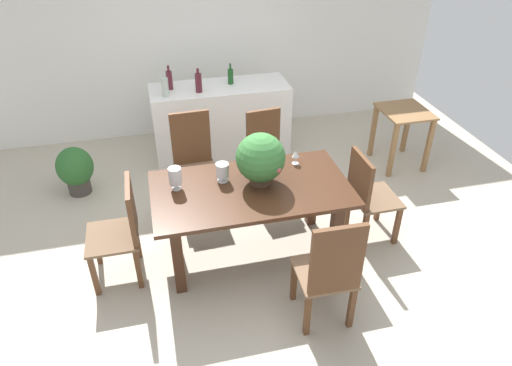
{
  "coord_description": "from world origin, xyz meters",
  "views": [
    {
      "loc": [
        -0.74,
        -3.42,
        3.01
      ],
      "look_at": [
        0.07,
        -0.05,
        0.71
      ],
      "focal_mm": 32.73,
      "sensor_mm": 36.0,
      "label": 1
    }
  ],
  "objects_px": {
    "dining_table": "(251,199)",
    "side_table": "(403,124)",
    "chair_far_left": "(194,158)",
    "chair_head_end": "(123,227)",
    "chair_foot_end": "(367,193)",
    "chair_near_right": "(330,271)",
    "wine_glass": "(296,155)",
    "kitchen_counter": "(221,122)",
    "crystal_vase_center_near": "(222,171)",
    "wine_bottle_tall": "(165,87)",
    "crystal_vase_left": "(175,177)",
    "wine_bottle_dark": "(231,76)",
    "wine_bottle_clear": "(169,80)",
    "flower_centerpiece": "(261,158)",
    "wine_bottle_amber": "(198,82)",
    "potted_plant_floor": "(75,169)",
    "chair_far_right": "(266,152)"
  },
  "relations": [
    {
      "from": "dining_table",
      "to": "side_table",
      "type": "distance_m",
      "value": 2.45
    },
    {
      "from": "chair_far_left",
      "to": "chair_head_end",
      "type": "distance_m",
      "value": 1.19
    },
    {
      "from": "chair_head_end",
      "to": "chair_foot_end",
      "type": "relative_size",
      "value": 1.02
    },
    {
      "from": "chair_near_right",
      "to": "wine_glass",
      "type": "bearing_deg",
      "value": -93.59
    },
    {
      "from": "chair_head_end",
      "to": "kitchen_counter",
      "type": "distance_m",
      "value": 2.26
    },
    {
      "from": "chair_head_end",
      "to": "wine_glass",
      "type": "height_order",
      "value": "chair_head_end"
    },
    {
      "from": "crystal_vase_center_near",
      "to": "wine_bottle_tall",
      "type": "bearing_deg",
      "value": 102.34
    },
    {
      "from": "chair_far_left",
      "to": "wine_bottle_tall",
      "type": "relative_size",
      "value": 3.81
    },
    {
      "from": "chair_near_right",
      "to": "chair_head_end",
      "type": "height_order",
      "value": "chair_near_right"
    },
    {
      "from": "crystal_vase_left",
      "to": "wine_bottle_dark",
      "type": "height_order",
      "value": "wine_bottle_dark"
    },
    {
      "from": "dining_table",
      "to": "wine_glass",
      "type": "xyz_separation_m",
      "value": [
        0.49,
        0.29,
        0.22
      ]
    },
    {
      "from": "side_table",
      "to": "chair_near_right",
      "type": "bearing_deg",
      "value": -129.3
    },
    {
      "from": "dining_table",
      "to": "crystal_vase_left",
      "type": "relative_size",
      "value": 8.17
    },
    {
      "from": "chair_foot_end",
      "to": "crystal_vase_center_near",
      "type": "bearing_deg",
      "value": 82.59
    },
    {
      "from": "chair_foot_end",
      "to": "wine_bottle_dark",
      "type": "relative_size",
      "value": 3.73
    },
    {
      "from": "chair_far_left",
      "to": "wine_bottle_clear",
      "type": "distance_m",
      "value": 1.14
    },
    {
      "from": "crystal_vase_center_near",
      "to": "kitchen_counter",
      "type": "bearing_deg",
      "value": 80.84
    },
    {
      "from": "flower_centerpiece",
      "to": "side_table",
      "type": "xyz_separation_m",
      "value": [
        2.03,
        1.14,
        -0.46
      ]
    },
    {
      "from": "chair_near_right",
      "to": "chair_far_left",
      "type": "bearing_deg",
      "value": -66.18
    },
    {
      "from": "wine_bottle_amber",
      "to": "potted_plant_floor",
      "type": "bearing_deg",
      "value": -166.43
    },
    {
      "from": "chair_far_right",
      "to": "potted_plant_floor",
      "type": "height_order",
      "value": "chair_far_right"
    },
    {
      "from": "wine_bottle_amber",
      "to": "wine_bottle_dark",
      "type": "bearing_deg",
      "value": 22.19
    },
    {
      "from": "chair_foot_end",
      "to": "wine_bottle_dark",
      "type": "xyz_separation_m",
      "value": [
        -0.91,
        1.97,
        0.5
      ]
    },
    {
      "from": "kitchen_counter",
      "to": "wine_bottle_dark",
      "type": "height_order",
      "value": "wine_bottle_dark"
    },
    {
      "from": "flower_centerpiece",
      "to": "wine_bottle_dark",
      "type": "distance_m",
      "value": 1.92
    },
    {
      "from": "chair_foot_end",
      "to": "side_table",
      "type": "bearing_deg",
      "value": -40.75
    },
    {
      "from": "chair_foot_end",
      "to": "kitchen_counter",
      "type": "xyz_separation_m",
      "value": [
        -1.06,
        1.92,
        -0.05
      ]
    },
    {
      "from": "chair_head_end",
      "to": "crystal_vase_center_near",
      "type": "xyz_separation_m",
      "value": [
        0.9,
        0.16,
        0.33
      ]
    },
    {
      "from": "chair_far_right",
      "to": "flower_centerpiece",
      "type": "xyz_separation_m",
      "value": [
        -0.28,
        -0.87,
        0.46
      ]
    },
    {
      "from": "chair_far_right",
      "to": "potted_plant_floor",
      "type": "distance_m",
      "value": 2.11
    },
    {
      "from": "wine_bottle_amber",
      "to": "wine_bottle_tall",
      "type": "height_order",
      "value": "wine_bottle_amber"
    },
    {
      "from": "wine_bottle_amber",
      "to": "potted_plant_floor",
      "type": "relative_size",
      "value": 0.5
    },
    {
      "from": "flower_centerpiece",
      "to": "side_table",
      "type": "bearing_deg",
      "value": 29.37
    },
    {
      "from": "wine_glass",
      "to": "wine_bottle_clear",
      "type": "relative_size",
      "value": 0.49
    },
    {
      "from": "potted_plant_floor",
      "to": "wine_bottle_clear",
      "type": "bearing_deg",
      "value": 24.3
    },
    {
      "from": "side_table",
      "to": "flower_centerpiece",
      "type": "bearing_deg",
      "value": -150.63
    },
    {
      "from": "wine_bottle_clear",
      "to": "chair_far_right",
      "type": "bearing_deg",
      "value": -49.89
    },
    {
      "from": "chair_far_right",
      "to": "wine_bottle_clear",
      "type": "relative_size",
      "value": 3.53
    },
    {
      "from": "wine_bottle_amber",
      "to": "wine_bottle_tall",
      "type": "xyz_separation_m",
      "value": [
        -0.38,
        -0.04,
        -0.0
      ]
    },
    {
      "from": "chair_far_left",
      "to": "wine_glass",
      "type": "distance_m",
      "value": 1.14
    },
    {
      "from": "chair_far_right",
      "to": "potted_plant_floor",
      "type": "xyz_separation_m",
      "value": [
        -2.03,
        0.53,
        -0.23
      ]
    },
    {
      "from": "chair_foot_end",
      "to": "wine_bottle_tall",
      "type": "height_order",
      "value": "wine_bottle_tall"
    },
    {
      "from": "chair_head_end",
      "to": "crystal_vase_center_near",
      "type": "height_order",
      "value": "chair_head_end"
    },
    {
      "from": "crystal_vase_center_near",
      "to": "chair_foot_end",
      "type": "bearing_deg",
      "value": -6.77
    },
    {
      "from": "chair_head_end",
      "to": "wine_bottle_clear",
      "type": "relative_size",
      "value": 3.34
    },
    {
      "from": "chair_far_left",
      "to": "crystal_vase_left",
      "type": "xyz_separation_m",
      "value": [
        -0.24,
        -0.82,
        0.32
      ]
    },
    {
      "from": "crystal_vase_center_near",
      "to": "wine_glass",
      "type": "height_order",
      "value": "crystal_vase_center_near"
    },
    {
      "from": "wine_bottle_amber",
      "to": "potted_plant_floor",
      "type": "distance_m",
      "value": 1.67
    },
    {
      "from": "dining_table",
      "to": "wine_bottle_clear",
      "type": "height_order",
      "value": "wine_bottle_clear"
    },
    {
      "from": "chair_far_left",
      "to": "wine_bottle_tall",
      "type": "bearing_deg",
      "value": 100.17
    }
  ]
}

